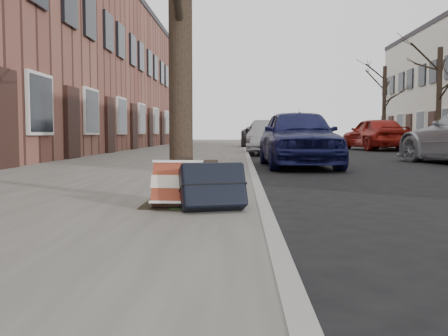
{
  "coord_description": "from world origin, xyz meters",
  "views": [
    {
      "loc": [
        -1.48,
        -3.73,
        0.82
      ],
      "look_at": [
        -1.63,
        0.8,
        0.51
      ],
      "focal_mm": 40.0,
      "sensor_mm": 36.0,
      "label": 1
    }
  ],
  "objects_px": {
    "suitcase_navy": "(213,186)",
    "car_near_front": "(298,137)",
    "suitcase_red": "(184,185)",
    "car_near_mid": "(272,137)"
  },
  "relations": [
    {
      "from": "suitcase_red",
      "to": "suitcase_navy",
      "type": "bearing_deg",
      "value": -23.43
    },
    {
      "from": "suitcase_red",
      "to": "car_near_front",
      "type": "distance_m",
      "value": 7.88
    },
    {
      "from": "suitcase_navy",
      "to": "car_near_front",
      "type": "relative_size",
      "value": 0.14
    },
    {
      "from": "suitcase_navy",
      "to": "car_near_mid",
      "type": "bearing_deg",
      "value": 68.05
    },
    {
      "from": "car_near_mid",
      "to": "car_near_front",
      "type": "bearing_deg",
      "value": -79.1
    },
    {
      "from": "suitcase_navy",
      "to": "car_near_front",
      "type": "xyz_separation_m",
      "value": [
        1.65,
        7.77,
        0.37
      ]
    },
    {
      "from": "suitcase_navy",
      "to": "car_near_front",
      "type": "bearing_deg",
      "value": 61.68
    },
    {
      "from": "suitcase_red",
      "to": "car_near_mid",
      "type": "distance_m",
      "value": 14.85
    },
    {
      "from": "suitcase_red",
      "to": "car_near_mid",
      "type": "xyz_separation_m",
      "value": [
        1.74,
        14.75,
        0.32
      ]
    },
    {
      "from": "car_near_front",
      "to": "car_near_mid",
      "type": "xyz_separation_m",
      "value": [
        -0.19,
        7.12,
        -0.05
      ]
    }
  ]
}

